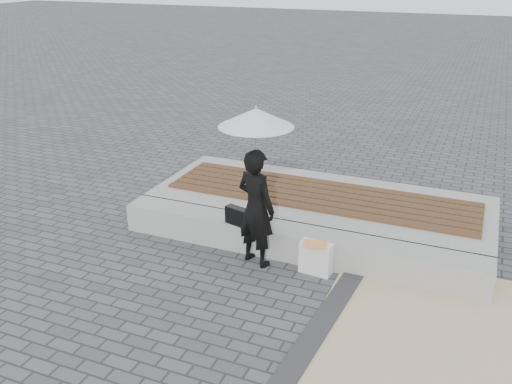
% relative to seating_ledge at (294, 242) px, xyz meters
% --- Properties ---
extents(ground, '(80.00, 80.00, 0.00)m').
position_rel_seating_ledge_xyz_m(ground, '(0.00, -1.60, -0.20)').
color(ground, '#4B4C51').
rests_on(ground, ground).
extents(edging_band, '(0.61, 5.20, 0.04)m').
position_rel_seating_ledge_xyz_m(edging_band, '(0.75, -2.10, -0.18)').
color(edging_band, '#303033').
rests_on(edging_band, ground).
extents(seating_ledge, '(5.00, 0.45, 0.40)m').
position_rel_seating_ledge_xyz_m(seating_ledge, '(0.00, 0.00, 0.00)').
color(seating_ledge, gray).
rests_on(seating_ledge, ground).
extents(timber_platform, '(5.00, 2.00, 0.40)m').
position_rel_seating_ledge_xyz_m(timber_platform, '(0.00, 1.20, 0.00)').
color(timber_platform, '#9D9C98').
rests_on(timber_platform, ground).
extents(timber_decking, '(4.60, 1.20, 0.04)m').
position_rel_seating_ledge_xyz_m(timber_decking, '(0.00, 1.20, 0.22)').
color(timber_decking, brown).
rests_on(timber_decking, timber_platform).
extents(woman, '(0.66, 0.54, 1.56)m').
position_rel_seating_ledge_xyz_m(woman, '(-0.40, -0.35, 0.58)').
color(woman, black).
rests_on(woman, ground).
extents(parasol, '(0.92, 0.92, 1.17)m').
position_rel_seating_ledge_xyz_m(parasol, '(-0.40, -0.35, 1.76)').
color(parasol, '#B0B1B6').
rests_on(parasol, ground).
extents(handbag, '(0.36, 0.21, 0.24)m').
position_rel_seating_ledge_xyz_m(handbag, '(-0.75, -0.17, 0.32)').
color(handbag, black).
rests_on(handbag, seating_ledge).
extents(canvas_tote, '(0.42, 0.21, 0.43)m').
position_rel_seating_ledge_xyz_m(canvas_tote, '(0.41, -0.32, 0.01)').
color(canvas_tote, silver).
rests_on(canvas_tote, ground).
extents(magazine, '(0.34, 0.28, 0.01)m').
position_rel_seating_ledge_xyz_m(magazine, '(0.41, -0.37, 0.23)').
color(magazine, '#E24C43').
rests_on(magazine, canvas_tote).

